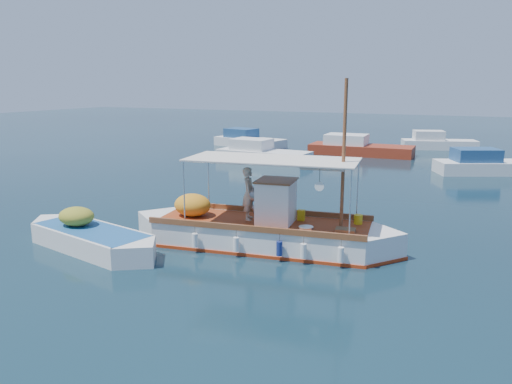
% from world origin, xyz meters
% --- Properties ---
extents(ground, '(160.00, 160.00, 0.00)m').
position_xyz_m(ground, '(0.00, 0.00, 0.00)').
color(ground, black).
rests_on(ground, ground).
extents(fishing_caique, '(9.69, 3.59, 5.97)m').
position_xyz_m(fishing_caique, '(-0.39, -0.47, 0.53)').
color(fishing_caique, white).
rests_on(fishing_caique, ground).
extents(dinghy, '(6.24, 2.72, 1.56)m').
position_xyz_m(dinghy, '(-5.62, -3.26, 0.33)').
color(dinghy, white).
rests_on(dinghy, ground).
extents(bg_boat_nw, '(7.02, 2.80, 1.80)m').
position_xyz_m(bg_boat_nw, '(-8.64, 17.44, 0.49)').
color(bg_boat_nw, silver).
rests_on(bg_boat_nw, ground).
extents(bg_boat_n, '(8.18, 3.07, 1.80)m').
position_xyz_m(bg_boat_n, '(-2.99, 23.74, 0.49)').
color(bg_boat_n, maroon).
rests_on(bg_boat_n, ground).
extents(bg_boat_ne, '(7.00, 4.84, 1.80)m').
position_xyz_m(bg_boat_ne, '(6.56, 18.76, 0.49)').
color(bg_boat_ne, silver).
rests_on(bg_boat_ne, ground).
extents(bg_boat_far_w, '(7.02, 3.69, 1.80)m').
position_xyz_m(bg_boat_far_w, '(-13.30, 24.71, 0.49)').
color(bg_boat_far_w, silver).
rests_on(bg_boat_far_w, ground).
extents(bg_boat_far_n, '(6.50, 3.85, 1.80)m').
position_xyz_m(bg_boat_far_n, '(2.36, 30.14, 0.49)').
color(bg_boat_far_n, silver).
rests_on(bg_boat_far_n, ground).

